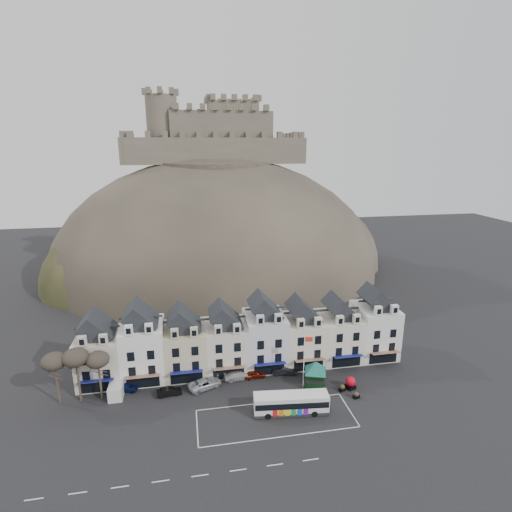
{
  "coord_description": "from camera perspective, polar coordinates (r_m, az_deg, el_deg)",
  "views": [
    {
      "loc": [
        -9.35,
        -45.47,
        37.42
      ],
      "look_at": [
        3.33,
        24.0,
        17.5
      ],
      "focal_mm": 28.0,
      "sensor_mm": 36.0,
      "label": 1
    }
  ],
  "objects": [
    {
      "name": "ground",
      "position": [
        59.62,
        1.08,
        -23.12
      ],
      "size": [
        300.0,
        300.0,
        0.0
      ],
      "primitive_type": "plane",
      "color": "black",
      "rests_on": "ground"
    },
    {
      "name": "coach_bay_markings",
      "position": [
        60.92,
        2.82,
        -22.16
      ],
      "size": [
        22.0,
        7.5,
        0.01
      ],
      "primitive_type": "cube",
      "color": "silver",
      "rests_on": "ground"
    },
    {
      "name": "townhouse_terrace",
      "position": [
        69.97,
        -1.41,
        -11.57
      ],
      "size": [
        54.4,
        9.35,
        11.8
      ],
      "color": "beige",
      "rests_on": "ground"
    },
    {
      "name": "castle_hill",
      "position": [
        120.81,
        -4.8,
        -2.29
      ],
      "size": [
        100.0,
        76.0,
        68.0
      ],
      "color": "#322D27",
      "rests_on": "ground"
    },
    {
      "name": "castle",
      "position": [
        121.83,
        -5.96,
        16.98
      ],
      "size": [
        50.2,
        22.2,
        22.0
      ],
      "color": "brown",
      "rests_on": "ground"
    },
    {
      "name": "tree_left_far",
      "position": [
        66.71,
        -26.91,
        -13.33
      ],
      "size": [
        3.61,
        3.61,
        8.24
      ],
      "color": "#3A2F24",
      "rests_on": "ground"
    },
    {
      "name": "tree_left_mid",
      "position": [
        65.73,
        -24.38,
        -13.11
      ],
      "size": [
        3.78,
        3.78,
        8.64
      ],
      "color": "#3A2F24",
      "rests_on": "ground"
    },
    {
      "name": "tree_left_near",
      "position": [
        65.35,
        -21.69,
        -13.65
      ],
      "size": [
        3.43,
        3.43,
        7.84
      ],
      "color": "#3A2F24",
      "rests_on": "ground"
    },
    {
      "name": "bus",
      "position": [
        61.09,
        5.02,
        -20.13
      ],
      "size": [
        10.9,
        3.59,
        3.02
      ],
      "rotation": [
        0.0,
        0.0,
        -0.1
      ],
      "color": "#262628",
      "rests_on": "ground"
    },
    {
      "name": "bus_shelter",
      "position": [
        66.38,
        8.51,
        -15.4
      ],
      "size": [
        6.31,
        6.31,
        4.22
      ],
      "rotation": [
        0.0,
        0.0,
        -0.32
      ],
      "color": "black",
      "rests_on": "ground"
    },
    {
      "name": "red_buoy",
      "position": [
        67.83,
        13.35,
        -17.17
      ],
      "size": [
        1.73,
        1.73,
        2.01
      ],
      "rotation": [
        0.0,
        0.0,
        0.33
      ],
      "color": "black",
      "rests_on": "ground"
    },
    {
      "name": "flagpole",
      "position": [
        64.69,
        6.96,
        -14.26
      ],
      "size": [
        1.3,
        0.31,
        9.08
      ],
      "rotation": [
        0.0,
        0.0,
        -0.18
      ],
      "color": "silver",
      "rests_on": "ground"
    },
    {
      "name": "white_van",
      "position": [
        68.35,
        -19.24,
        -17.35
      ],
      "size": [
        2.08,
        4.73,
        2.15
      ],
      "rotation": [
        0.0,
        0.0,
        -0.01
      ],
      "color": "silver",
      "rests_on": "ground"
    },
    {
      "name": "planter_west",
      "position": [
        67.19,
        12.22,
        -17.94
      ],
      "size": [
        1.25,
        0.96,
        1.12
      ],
      "rotation": [
        0.0,
        0.0,
        0.42
      ],
      "color": "black",
      "rests_on": "ground"
    },
    {
      "name": "planter_east",
      "position": [
        66.12,
        14.14,
        -18.73
      ],
      "size": [
        1.12,
        0.72,
        1.03
      ],
      "rotation": [
        0.0,
        0.0,
        0.21
      ],
      "color": "black",
      "rests_on": "ground"
    },
    {
      "name": "car_navy",
      "position": [
        68.99,
        -18.4,
        -17.25
      ],
      "size": [
        4.71,
        2.65,
        1.51
      ],
      "primitive_type": "imported",
      "rotation": [
        0.0,
        0.0,
        1.37
      ],
      "color": "#0D1745",
      "rests_on": "ground"
    },
    {
      "name": "car_black",
      "position": [
        66.24,
        -12.28,
        -18.39
      ],
      "size": [
        3.91,
        1.71,
        1.25
      ],
      "primitive_type": "imported",
      "rotation": [
        0.0,
        0.0,
        1.67
      ],
      "color": "black",
      "rests_on": "ground"
    },
    {
      "name": "car_silver",
      "position": [
        66.94,
        -7.3,
        -17.61
      ],
      "size": [
        5.8,
        4.26,
        1.48
      ],
      "primitive_type": "imported",
      "rotation": [
        0.0,
        0.0,
        1.96
      ],
      "color": "#B7B8BF",
      "rests_on": "ground"
    },
    {
      "name": "car_white",
      "position": [
        68.6,
        -2.46,
        -16.59
      ],
      "size": [
        5.21,
        2.41,
        1.47
      ],
      "primitive_type": "imported",
      "rotation": [
        0.0,
        0.0,
        1.64
      ],
      "color": "silver",
      "rests_on": "ground"
    },
    {
      "name": "car_maroon",
      "position": [
        68.86,
        -0.27,
        -16.53
      ],
      "size": [
        3.85,
        1.77,
        1.28
      ],
      "primitive_type": "imported",
      "rotation": [
        0.0,
        0.0,
        1.64
      ],
      "color": "#5F1105",
      "rests_on": "ground"
    },
    {
      "name": "car_charcoal",
      "position": [
        69.91,
        4.08,
        -15.99
      ],
      "size": [
        4.34,
        2.15,
        1.37
      ],
      "primitive_type": "imported",
      "rotation": [
        0.0,
        0.0,
        1.4
      ],
      "color": "black",
      "rests_on": "ground"
    }
  ]
}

